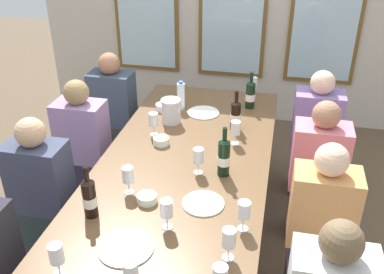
{
  "coord_description": "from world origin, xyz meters",
  "views": [
    {
      "loc": [
        0.57,
        -2.4,
        2.27
      ],
      "look_at": [
        0.0,
        0.22,
        0.79
      ],
      "focal_mm": 40.77,
      "sensor_mm": 36.0,
      "label": 1
    }
  ],
  "objects_px": {
    "wine_bottle_2": "(89,197)",
    "seated_person_3": "(316,176)",
    "water_bottle": "(181,96)",
    "wine_glass_3": "(131,273)",
    "tasting_bowl_0": "(163,107)",
    "wine_glass_4": "(253,83)",
    "metal_pitcher": "(171,111)",
    "tasting_bowl_1": "(147,198)",
    "tasting_bowl_2": "(161,141)",
    "wine_glass_9": "(198,157)",
    "wine_glass_7": "(128,176)",
    "wine_glass_8": "(167,209)",
    "wine_glass_0": "(244,211)",
    "wine_glass_5": "(229,239)",
    "seated_person_5": "(314,138)",
    "seated_person_1": "(319,229)",
    "white_plate_0": "(203,203)",
    "wine_bottle_1": "(250,94)",
    "seated_person_0": "(43,197)",
    "white_plate_2": "(203,113)",
    "white_plate_1": "(126,248)",
    "seated_person_4": "(114,115)",
    "wine_bottle_3": "(236,115)",
    "wine_glass_10": "(153,120)",
    "dining_table": "(185,167)",
    "wine_glass_6": "(236,128)",
    "wine_glass_2": "(56,255)",
    "wine_bottle_0": "(224,157)",
    "seated_person_2": "(84,150)"
  },
  "relations": [
    {
      "from": "wine_glass_7",
      "to": "wine_glass_10",
      "type": "height_order",
      "value": "same"
    },
    {
      "from": "metal_pitcher",
      "to": "wine_bottle_2",
      "type": "xyz_separation_m",
      "value": [
        -0.14,
        -1.18,
        0.02
      ]
    },
    {
      "from": "wine_bottle_1",
      "to": "white_plate_2",
      "type": "bearing_deg",
      "value": -151.92
    },
    {
      "from": "seated_person_2",
      "to": "seated_person_3",
      "type": "distance_m",
      "value": 1.78
    },
    {
      "from": "wine_bottle_2",
      "to": "seated_person_3",
      "type": "relative_size",
      "value": 0.28
    },
    {
      "from": "seated_person_5",
      "to": "wine_bottle_2",
      "type": "bearing_deg",
      "value": -128.79
    },
    {
      "from": "white_plate_0",
      "to": "wine_bottle_3",
      "type": "height_order",
      "value": "wine_bottle_3"
    },
    {
      "from": "tasting_bowl_1",
      "to": "wine_glass_8",
      "type": "bearing_deg",
      "value": -47.88
    },
    {
      "from": "wine_glass_0",
      "to": "wine_glass_4",
      "type": "xyz_separation_m",
      "value": [
        -0.12,
        1.76,
        0.0
      ]
    },
    {
      "from": "wine_bottle_2",
      "to": "wine_glass_3",
      "type": "height_order",
      "value": "wine_bottle_2"
    },
    {
      "from": "water_bottle",
      "to": "wine_bottle_1",
      "type": "bearing_deg",
      "value": 14.18
    },
    {
      "from": "white_plate_0",
      "to": "wine_glass_0",
      "type": "xyz_separation_m",
      "value": [
        0.24,
        -0.16,
        0.12
      ]
    },
    {
      "from": "wine_glass_10",
      "to": "dining_table",
      "type": "bearing_deg",
      "value": -43.43
    },
    {
      "from": "wine_glass_7",
      "to": "white_plate_2",
      "type": "bearing_deg",
      "value": 79.06
    },
    {
      "from": "water_bottle",
      "to": "wine_glass_3",
      "type": "height_order",
      "value": "water_bottle"
    },
    {
      "from": "metal_pitcher",
      "to": "wine_glass_10",
      "type": "relative_size",
      "value": 1.09
    },
    {
      "from": "wine_bottle_3",
      "to": "tasting_bowl_0",
      "type": "distance_m",
      "value": 0.66
    },
    {
      "from": "white_plate_2",
      "to": "wine_bottle_2",
      "type": "relative_size",
      "value": 0.82
    },
    {
      "from": "wine_glass_5",
      "to": "wine_glass_6",
      "type": "distance_m",
      "value": 1.12
    },
    {
      "from": "white_plate_1",
      "to": "seated_person_4",
      "type": "relative_size",
      "value": 0.25
    },
    {
      "from": "wine_glass_9",
      "to": "wine_glass_7",
      "type": "bearing_deg",
      "value": -140.57
    },
    {
      "from": "white_plate_1",
      "to": "wine_glass_9",
      "type": "bearing_deg",
      "value": 73.92
    },
    {
      "from": "wine_glass_7",
      "to": "wine_glass_8",
      "type": "bearing_deg",
      "value": -39.96
    },
    {
      "from": "wine_glass_5",
      "to": "seated_person_5",
      "type": "xyz_separation_m",
      "value": [
        0.48,
        1.72,
        -0.33
      ]
    },
    {
      "from": "tasting_bowl_1",
      "to": "seated_person_5",
      "type": "relative_size",
      "value": 0.1
    },
    {
      "from": "water_bottle",
      "to": "wine_glass_10",
      "type": "xyz_separation_m",
      "value": [
        -0.09,
        -0.48,
        0.01
      ]
    },
    {
      "from": "dining_table",
      "to": "wine_glass_2",
      "type": "distance_m",
      "value": 1.17
    },
    {
      "from": "tasting_bowl_0",
      "to": "wine_glass_4",
      "type": "bearing_deg",
      "value": 32.76
    },
    {
      "from": "wine_glass_3",
      "to": "wine_glass_9",
      "type": "relative_size",
      "value": 1.0
    },
    {
      "from": "wine_bottle_1",
      "to": "tasting_bowl_1",
      "type": "distance_m",
      "value": 1.47
    },
    {
      "from": "wine_glass_9",
      "to": "seated_person_5",
      "type": "height_order",
      "value": "seated_person_5"
    },
    {
      "from": "wine_bottle_1",
      "to": "tasting_bowl_2",
      "type": "distance_m",
      "value": 0.93
    },
    {
      "from": "wine_glass_0",
      "to": "wine_glass_4",
      "type": "relative_size",
      "value": 1.0
    },
    {
      "from": "seated_person_3",
      "to": "seated_person_4",
      "type": "distance_m",
      "value": 1.89
    },
    {
      "from": "white_plate_2",
      "to": "wine_glass_0",
      "type": "xyz_separation_m",
      "value": [
        0.47,
        -1.33,
        0.12
      ]
    },
    {
      "from": "tasting_bowl_1",
      "to": "tasting_bowl_2",
      "type": "xyz_separation_m",
      "value": [
        -0.1,
        0.66,
        0.0
      ]
    },
    {
      "from": "tasting_bowl_2",
      "to": "seated_person_0",
      "type": "distance_m",
      "value": 0.87
    },
    {
      "from": "white_plate_2",
      "to": "wine_bottle_1",
      "type": "height_order",
      "value": "wine_bottle_1"
    },
    {
      "from": "seated_person_1",
      "to": "white_plate_0",
      "type": "bearing_deg",
      "value": -164.89
    },
    {
      "from": "wine_bottle_0",
      "to": "wine_glass_10",
      "type": "xyz_separation_m",
      "value": [
        -0.58,
        0.41,
        -0.01
      ]
    },
    {
      "from": "wine_glass_0",
      "to": "wine_bottle_3",
      "type": "bearing_deg",
      "value": 99.49
    },
    {
      "from": "metal_pitcher",
      "to": "wine_glass_8",
      "type": "xyz_separation_m",
      "value": [
        0.29,
        -1.19,
        0.03
      ]
    },
    {
      "from": "metal_pitcher",
      "to": "wine_glass_9",
      "type": "distance_m",
      "value": 0.73
    },
    {
      "from": "wine_bottle_3",
      "to": "wine_glass_0",
      "type": "xyz_separation_m",
      "value": [
        0.19,
        -1.12,
        0.01
      ]
    },
    {
      "from": "tasting_bowl_0",
      "to": "wine_glass_0",
      "type": "xyz_separation_m",
      "value": [
        0.81,
        -1.32,
        0.09
      ]
    },
    {
      "from": "tasting_bowl_0",
      "to": "tasting_bowl_1",
      "type": "relative_size",
      "value": 1.01
    },
    {
      "from": "seated_person_3",
      "to": "wine_bottle_0",
      "type": "bearing_deg",
      "value": -144.88
    },
    {
      "from": "seated_person_2",
      "to": "wine_glass_4",
      "type": "bearing_deg",
      "value": 34.57
    },
    {
      "from": "white_plate_1",
      "to": "wine_glass_7",
      "type": "xyz_separation_m",
      "value": [
        -0.14,
        0.45,
        0.11
      ]
    },
    {
      "from": "wine_glass_8",
      "to": "tasting_bowl_2",
      "type": "bearing_deg",
      "value": 107.92
    }
  ]
}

